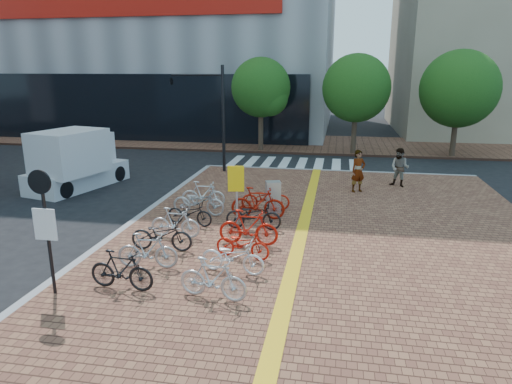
% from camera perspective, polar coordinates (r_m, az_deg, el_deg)
% --- Properties ---
extents(ground, '(120.00, 120.00, 0.00)m').
position_cam_1_polar(ground, '(13.52, -3.64, -8.27)').
color(ground, black).
rests_on(ground, ground).
extents(sidewalk, '(14.00, 34.00, 0.15)m').
position_cam_1_polar(sidewalk, '(8.80, 8.51, -22.03)').
color(sidewalk, brown).
rests_on(sidewalk, ground).
extents(tactile_strip, '(0.40, 34.00, 0.01)m').
position_cam_1_polar(tactile_strip, '(8.81, 1.56, -21.12)').
color(tactile_strip, yellow).
rests_on(tactile_strip, sidewalk).
extents(kerb_north, '(14.00, 0.25, 0.15)m').
position_cam_1_polar(kerb_north, '(24.60, 9.95, 2.52)').
color(kerb_north, gray).
rests_on(kerb_north, ground).
extents(far_sidewalk, '(70.00, 8.00, 0.15)m').
position_cam_1_polar(far_sidewalk, '(33.59, 4.99, 6.05)').
color(far_sidewalk, brown).
rests_on(far_sidewalk, ground).
extents(crosswalk, '(7.50, 4.00, 0.01)m').
position_cam_1_polar(crosswalk, '(26.69, 4.62, 3.54)').
color(crosswalk, silver).
rests_on(crosswalk, ground).
extents(street_trees, '(16.20, 4.60, 6.35)m').
position_cam_1_polar(street_trees, '(29.57, 14.49, 12.25)').
color(street_trees, '#38281E').
rests_on(street_trees, far_sidewalk).
extents(bike_0, '(1.70, 0.58, 1.01)m').
position_cam_1_polar(bike_0, '(11.67, -16.49, -9.34)').
color(bike_0, black).
rests_on(bike_0, sidewalk).
extents(bike_1, '(1.69, 0.63, 0.99)m').
position_cam_1_polar(bike_1, '(12.68, -13.40, -7.15)').
color(bike_1, '#A8A9AD').
rests_on(bike_1, sidewalk).
extents(bike_2, '(1.87, 0.72, 0.97)m').
position_cam_1_polar(bike_2, '(13.79, -11.73, -5.25)').
color(bike_2, black).
rests_on(bike_2, sidewalk).
extents(bike_3, '(1.63, 0.47, 0.98)m').
position_cam_1_polar(bike_3, '(14.74, -10.06, -3.79)').
color(bike_3, silver).
rests_on(bike_3, sidewalk).
extents(bike_4, '(1.75, 0.85, 0.88)m').
position_cam_1_polar(bike_4, '(15.83, -8.29, -2.56)').
color(bike_4, black).
rests_on(bike_4, sidewalk).
extents(bike_5, '(1.98, 0.75, 1.03)m').
position_cam_1_polar(bike_5, '(16.84, -7.20, -1.18)').
color(bike_5, '#B1B1B6').
rests_on(bike_5, sidewalk).
extents(bike_6, '(1.74, 0.58, 1.03)m').
position_cam_1_polar(bike_6, '(17.78, -6.61, -0.27)').
color(bike_6, silver).
rests_on(bike_6, sidewalk).
extents(bike_7, '(1.74, 0.72, 1.01)m').
position_cam_1_polar(bike_7, '(10.82, -5.41, -10.74)').
color(bike_7, silver).
rests_on(bike_7, sidewalk).
extents(bike_8, '(1.80, 0.81, 0.92)m').
position_cam_1_polar(bike_8, '(12.09, -2.93, -8.04)').
color(bike_8, white).
rests_on(bike_8, sidewalk).
extents(bike_9, '(1.69, 0.84, 0.85)m').
position_cam_1_polar(bike_9, '(13.00, -1.69, -6.49)').
color(bike_9, red).
rests_on(bike_9, sidewalk).
extents(bike_10, '(1.85, 0.55, 1.11)m').
position_cam_1_polar(bike_10, '(13.91, -0.96, -4.44)').
color(bike_10, red).
rests_on(bike_10, sidewalk).
extents(bike_11, '(1.89, 0.71, 0.98)m').
position_cam_1_polar(bike_11, '(15.24, -0.32, -2.91)').
color(bike_11, black).
rests_on(bike_11, sidewalk).
extents(bike_12, '(1.95, 0.60, 1.17)m').
position_cam_1_polar(bike_12, '(16.27, 0.23, -1.38)').
color(bike_12, '#9E190B').
rests_on(bike_12, sidewalk).
extents(bike_13, '(1.90, 0.87, 0.96)m').
position_cam_1_polar(bike_13, '(17.30, 1.20, -0.73)').
color(bike_13, '#B01B0C').
rests_on(bike_13, sidewalk).
extents(pedestrian_a, '(0.81, 0.73, 1.85)m').
position_cam_1_polar(pedestrian_a, '(20.28, 12.65, 2.57)').
color(pedestrian_a, gray).
rests_on(pedestrian_a, sidewalk).
extents(pedestrian_b, '(1.07, 0.98, 1.77)m').
position_cam_1_polar(pedestrian_b, '(21.69, 17.53, 2.93)').
color(pedestrian_b, '#484C5B').
rests_on(pedestrian_b, sidewalk).
extents(utility_box, '(0.62, 0.53, 1.16)m').
position_cam_1_polar(utility_box, '(17.10, 2.15, -0.57)').
color(utility_box, '#A9A8AD').
rests_on(utility_box, sidewalk).
extents(yellow_sign, '(0.56, 0.17, 2.05)m').
position_cam_1_polar(yellow_sign, '(15.54, -2.47, 1.01)').
color(yellow_sign, '#B7B7BC').
rests_on(yellow_sign, sidewalk).
extents(notice_sign, '(0.56, 0.12, 3.05)m').
position_cam_1_polar(notice_sign, '(11.53, -24.91, -2.90)').
color(notice_sign, black).
rests_on(notice_sign, sidewalk).
extents(traffic_light_pole, '(2.90, 1.12, 5.40)m').
position_cam_1_polar(traffic_light_pole, '(23.97, -7.10, 11.50)').
color(traffic_light_pole, black).
rests_on(traffic_light_pole, sidewalk).
extents(box_truck, '(3.13, 5.11, 2.75)m').
position_cam_1_polar(box_truck, '(22.63, -21.66, 3.73)').
color(box_truck, silver).
rests_on(box_truck, ground).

